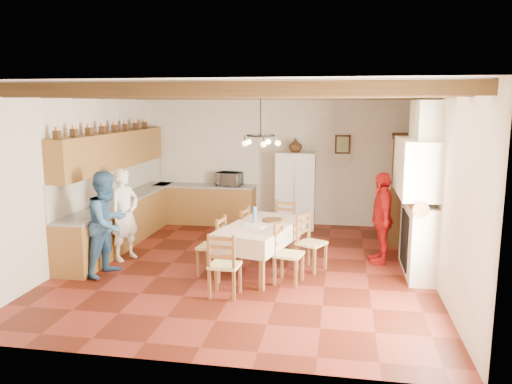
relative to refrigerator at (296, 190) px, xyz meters
The scene contains 31 objects.
floor 3.09m from the refrigerator, 100.68° to the right, with size 6.00×6.50×0.02m, color #46140B.
ceiling 3.67m from the refrigerator, 100.68° to the right, with size 6.00×6.50×0.02m, color white.
wall_back 0.92m from the refrigerator, 148.01° to the left, with size 6.00×0.02×3.00m, color beige.
wall_front 6.24m from the refrigerator, 95.09° to the right, with size 6.00×0.02×3.00m, color beige.
wall_left 4.65m from the refrigerator, 140.67° to the right, with size 0.02×6.50×3.00m, color beige.
wall_right 3.87m from the refrigerator, 49.85° to the right, with size 0.02×6.50×3.00m, color beige.
ceiling_beams 3.61m from the refrigerator, 100.68° to the right, with size 6.00×6.30×0.16m, color #352110, non-canonical shape.
lower_cabinets_left 3.77m from the refrigerator, 150.13° to the right, with size 0.60×4.30×0.86m, color brown.
lower_cabinets_back 2.14m from the refrigerator, behind, with size 2.30×0.60×0.86m, color brown.
countertop_left 3.75m from the refrigerator, 150.13° to the right, with size 0.62×4.30×0.04m, color slate.
countertop_back 2.10m from the refrigerator, behind, with size 2.34×0.62×0.04m, color slate.
backsplash_left 4.01m from the refrigerator, 152.17° to the right, with size 0.03×4.30×0.60m, color beige.
backsplash_back 2.15m from the refrigerator, behind, with size 2.30×0.03×0.60m, color beige.
upper_cabinets 3.98m from the refrigerator, 151.06° to the right, with size 0.35×4.20×0.70m, color brown.
fireplace 3.52m from the refrigerator, 51.38° to the right, with size 0.56×1.60×2.80m, color beige, non-canonical shape.
wall_picture 1.45m from the refrigerator, 17.41° to the left, with size 0.34×0.03×0.42m, color #2E2212.
refrigerator is the anchor object (origin of this frame).
hutch 2.34m from the refrigerator, 18.93° to the right, with size 0.50×1.18×2.15m, color #3C250F, non-canonical shape.
dining_table 3.08m from the refrigerator, 95.55° to the right, with size 1.35×1.99×0.80m.
chandelier 3.39m from the refrigerator, 95.55° to the right, with size 0.47×0.47×0.03m, color black.
chair_left_near 3.53m from the refrigerator, 107.55° to the right, with size 0.42×0.40×0.96m, color brown, non-canonical shape.
chair_left_far 2.75m from the refrigerator, 107.41° to the right, with size 0.42×0.40×0.96m, color brown, non-canonical shape.
chair_right_near 3.59m from the refrigerator, 86.36° to the right, with size 0.42×0.40×0.96m, color brown, non-canonical shape.
chair_right_far 2.95m from the refrigerator, 79.53° to the right, with size 0.42×0.40×0.96m, color brown, non-canonical shape.
chair_end_near 4.30m from the refrigerator, 98.42° to the right, with size 0.42×0.40×0.96m, color brown, non-canonical shape.
chair_end_far 1.98m from the refrigerator, 92.39° to the right, with size 0.42×0.40×0.96m, color brown, non-canonical shape.
person_man 3.97m from the refrigerator, 134.14° to the right, with size 0.60×0.39×1.64m, color white.
person_woman_blue 4.53m from the refrigerator, 126.50° to the right, with size 0.83×0.64×1.70m, color #325C8A.
person_woman_red 2.83m from the refrigerator, 53.19° to the right, with size 0.94×0.39×1.60m, color #B11313.
microwave 1.54m from the refrigerator, behind, with size 0.55×0.37×0.30m, color silver.
fridge_vase 1.00m from the refrigerator, behind, with size 0.29×0.29×0.31m, color #3C250F.
Camera 1 is at (1.53, -8.01, 2.76)m, focal length 35.00 mm.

